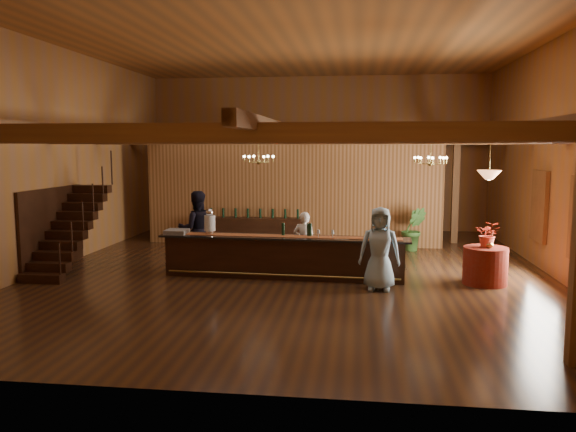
# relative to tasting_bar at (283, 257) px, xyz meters

# --- Properties ---
(floor) EXTENTS (14.00, 14.00, 0.00)m
(floor) POSITION_rel_tasting_bar_xyz_m (0.19, 0.82, -0.49)
(floor) COLOR #452814
(floor) RESTS_ON ground
(ceiling) EXTENTS (14.00, 14.00, 0.00)m
(ceiling) POSITION_rel_tasting_bar_xyz_m (0.19, 0.82, 5.01)
(ceiling) COLOR #B16D32
(ceiling) RESTS_ON wall_back
(wall_back) EXTENTS (12.00, 0.10, 5.50)m
(wall_back) POSITION_rel_tasting_bar_xyz_m (0.19, 7.82, 2.26)
(wall_back) COLOR #96643E
(wall_back) RESTS_ON floor
(wall_front) EXTENTS (12.00, 0.10, 5.50)m
(wall_front) POSITION_rel_tasting_bar_xyz_m (0.19, -6.18, 2.26)
(wall_front) COLOR #96643E
(wall_front) RESTS_ON floor
(wall_left) EXTENTS (0.10, 14.00, 5.50)m
(wall_left) POSITION_rel_tasting_bar_xyz_m (-5.81, 0.82, 2.26)
(wall_left) COLOR #96643E
(wall_left) RESTS_ON floor
(wall_right) EXTENTS (0.10, 14.00, 5.50)m
(wall_right) POSITION_rel_tasting_bar_xyz_m (6.19, 0.82, 2.26)
(wall_right) COLOR #96643E
(wall_right) RESTS_ON floor
(beam_grid) EXTENTS (11.90, 13.90, 0.39)m
(beam_grid) POSITION_rel_tasting_bar_xyz_m (0.19, 1.33, 2.75)
(beam_grid) COLOR brown
(beam_grid) RESTS_ON wall_left
(support_posts) EXTENTS (9.20, 10.20, 3.20)m
(support_posts) POSITION_rel_tasting_bar_xyz_m (0.19, 0.32, 1.11)
(support_posts) COLOR brown
(support_posts) RESTS_ON floor
(partition_wall) EXTENTS (9.00, 0.18, 3.10)m
(partition_wall) POSITION_rel_tasting_bar_xyz_m (-0.31, 4.32, 1.06)
(partition_wall) COLOR #936137
(partition_wall) RESTS_ON floor
(window_right_back) EXTENTS (0.12, 1.05, 1.75)m
(window_right_back) POSITION_rel_tasting_bar_xyz_m (6.14, 1.82, 1.06)
(window_right_back) COLOR white
(window_right_back) RESTS_ON wall_right
(staircase) EXTENTS (1.00, 2.80, 2.00)m
(staircase) POSITION_rel_tasting_bar_xyz_m (-5.26, 0.08, 0.51)
(staircase) COLOR black
(staircase) RESTS_ON floor
(backroom_boxes) EXTENTS (4.10, 0.60, 1.10)m
(backroom_boxes) POSITION_rel_tasting_bar_xyz_m (-0.10, 6.32, 0.04)
(backroom_boxes) COLOR black
(backroom_boxes) RESTS_ON floor
(tasting_bar) EXTENTS (5.78, 0.98, 0.97)m
(tasting_bar) POSITION_rel_tasting_bar_xyz_m (0.00, 0.00, 0.00)
(tasting_bar) COLOR black
(tasting_bar) RESTS_ON floor
(beverage_dispenser) EXTENTS (0.26, 0.26, 0.60)m
(beverage_dispenser) POSITION_rel_tasting_bar_xyz_m (-1.75, 0.12, 0.76)
(beverage_dispenser) COLOR silver
(beverage_dispenser) RESTS_ON tasting_bar
(glass_rack_tray) EXTENTS (0.50, 0.50, 0.10)m
(glass_rack_tray) POSITION_rel_tasting_bar_xyz_m (-2.55, 0.06, 0.52)
(glass_rack_tray) COLOR gray
(glass_rack_tray) RESTS_ON tasting_bar
(raffle_drum) EXTENTS (0.34, 0.24, 0.30)m
(raffle_drum) POSITION_rel_tasting_bar_xyz_m (2.19, -0.14, 0.65)
(raffle_drum) COLOR #9C6632
(raffle_drum) RESTS_ON tasting_bar
(bar_bottle_0) EXTENTS (0.07, 0.07, 0.30)m
(bar_bottle_0) POSITION_rel_tasting_bar_xyz_m (-0.02, 0.11, 0.62)
(bar_bottle_0) COLOR black
(bar_bottle_0) RESTS_ON tasting_bar
(bar_bottle_1) EXTENTS (0.07, 0.07, 0.30)m
(bar_bottle_1) POSITION_rel_tasting_bar_xyz_m (0.57, 0.09, 0.62)
(bar_bottle_1) COLOR black
(bar_bottle_1) RESTS_ON tasting_bar
(bar_bottle_2) EXTENTS (0.07, 0.07, 0.30)m
(bar_bottle_2) POSITION_rel_tasting_bar_xyz_m (0.61, 0.09, 0.62)
(bar_bottle_2) COLOR black
(bar_bottle_2) RESTS_ON tasting_bar
(backbar_shelf) EXTENTS (3.08, 0.52, 0.86)m
(backbar_shelf) POSITION_rel_tasting_bar_xyz_m (-1.43, 4.01, -0.06)
(backbar_shelf) COLOR black
(backbar_shelf) RESTS_ON floor
(round_table) EXTENTS (0.95, 0.95, 0.82)m
(round_table) POSITION_rel_tasting_bar_xyz_m (4.48, -0.08, -0.08)
(round_table) COLOR maroon
(round_table) RESTS_ON floor
(chandelier_left) EXTENTS (0.80, 0.80, 0.66)m
(chandelier_left) POSITION_rel_tasting_bar_xyz_m (-0.89, 1.83, 2.21)
(chandelier_left) COLOR #A08A44
(chandelier_left) RESTS_ON beam_grid
(chandelier_right) EXTENTS (0.80, 0.80, 0.68)m
(chandelier_right) POSITION_rel_tasting_bar_xyz_m (3.45, 1.63, 2.19)
(chandelier_right) COLOR #A08A44
(chandelier_right) RESTS_ON beam_grid
(pendant_lamp) EXTENTS (0.52, 0.52, 0.90)m
(pendant_lamp) POSITION_rel_tasting_bar_xyz_m (4.48, -0.08, 1.92)
(pendant_lamp) COLOR #A08A44
(pendant_lamp) RESTS_ON beam_grid
(bartender) EXTENTS (0.55, 0.38, 1.46)m
(bartender) POSITION_rel_tasting_bar_xyz_m (0.42, 0.65, 0.24)
(bartender) COLOR white
(bartender) RESTS_ON floor
(staff_second) EXTENTS (1.14, 1.04, 1.91)m
(staff_second) POSITION_rel_tasting_bar_xyz_m (-2.30, 0.87, 0.47)
(staff_second) COLOR black
(staff_second) RESTS_ON floor
(guest) EXTENTS (0.90, 0.63, 1.76)m
(guest) POSITION_rel_tasting_bar_xyz_m (2.16, -0.88, 0.39)
(guest) COLOR #95BCD4
(guest) RESTS_ON floor
(floor_plant) EXTENTS (0.71, 0.58, 1.28)m
(floor_plant) POSITION_rel_tasting_bar_xyz_m (3.30, 3.78, 0.15)
(floor_plant) COLOR #315D23
(floor_plant) RESTS_ON floor
(table_flowers) EXTENTS (0.63, 0.58, 0.58)m
(table_flowers) POSITION_rel_tasting_bar_xyz_m (4.52, -0.07, 0.62)
(table_flowers) COLOR #D1412A
(table_flowers) RESTS_ON round_table
(table_vase) EXTENTS (0.15, 0.15, 0.28)m
(table_vase) POSITION_rel_tasting_bar_xyz_m (4.53, -0.17, 0.48)
(table_vase) COLOR #A08A44
(table_vase) RESTS_ON round_table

